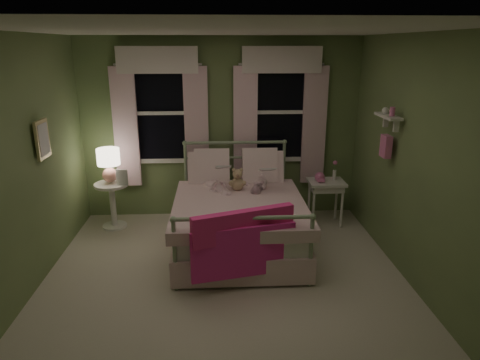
{
  "coord_description": "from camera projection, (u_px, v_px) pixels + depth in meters",
  "views": [
    {
      "loc": [
        -0.06,
        -4.05,
        2.48
      ],
      "look_at": [
        0.19,
        0.6,
        1.0
      ],
      "focal_mm": 32.0,
      "sensor_mm": 36.0,
      "label": 1
    }
  ],
  "objects": [
    {
      "name": "room_shell",
      "position": [
        224.0,
        170.0,
        4.21
      ],
      "size": [
        4.2,
        4.2,
        4.2
      ],
      "color": "beige",
      "rests_on": "ground"
    },
    {
      "name": "bed",
      "position": [
        238.0,
        218.0,
        5.4
      ],
      "size": [
        1.58,
        2.04,
        1.18
      ],
      "color": "white",
      "rests_on": "ground"
    },
    {
      "name": "pink_throw",
      "position": [
        244.0,
        236.0,
        4.36
      ],
      "size": [
        1.08,
        0.45,
        0.71
      ],
      "color": "#F12F82",
      "rests_on": "bed"
    },
    {
      "name": "child_left",
      "position": [
        215.0,
        164.0,
        5.61
      ],
      "size": [
        0.35,
        0.29,
        0.81
      ],
      "primitive_type": "imported",
      "rotation": [
        0.0,
        0.0,
        3.51
      ],
      "color": "#F7D1DD",
      "rests_on": "bed"
    },
    {
      "name": "child_right",
      "position": [
        258.0,
        168.0,
        5.66
      ],
      "size": [
        0.4,
        0.34,
        0.71
      ],
      "primitive_type": "imported",
      "rotation": [
        0.0,
        0.0,
        2.9
      ],
      "color": "#F7D1DD",
      "rests_on": "bed"
    },
    {
      "name": "book_left",
      "position": [
        216.0,
        171.0,
        5.38
      ],
      "size": [
        0.2,
        0.12,
        0.26
      ],
      "primitive_type": "imported",
      "rotation": [
        1.22,
        0.0,
        0.01
      ],
      "color": "beige",
      "rests_on": "child_left"
    },
    {
      "name": "book_right",
      "position": [
        260.0,
        173.0,
        5.42
      ],
      "size": [
        0.2,
        0.12,
        0.26
      ],
      "primitive_type": "imported",
      "rotation": [
        1.22,
        0.0,
        0.02
      ],
      "color": "beige",
      "rests_on": "child_right"
    },
    {
      "name": "teddy_bear",
      "position": [
        237.0,
        181.0,
        5.53
      ],
      "size": [
        0.23,
        0.18,
        0.31
      ],
      "color": "tan",
      "rests_on": "bed"
    },
    {
      "name": "nightstand_left",
      "position": [
        112.0,
        199.0,
        5.97
      ],
      "size": [
        0.46,
        0.46,
        0.65
      ],
      "color": "white",
      "rests_on": "ground"
    },
    {
      "name": "table_lamp",
      "position": [
        109.0,
        162.0,
        5.8
      ],
      "size": [
        0.31,
        0.31,
        0.47
      ],
      "color": "#EC9C8B",
      "rests_on": "nightstand_left"
    },
    {
      "name": "book_nightstand",
      "position": [
        117.0,
        184.0,
        5.82
      ],
      "size": [
        0.21,
        0.25,
        0.02
      ],
      "primitive_type": "imported",
      "rotation": [
        0.0,
        0.0,
        -0.21
      ],
      "color": "beige",
      "rests_on": "nightstand_left"
    },
    {
      "name": "nightstand_right",
      "position": [
        326.0,
        188.0,
        6.03
      ],
      "size": [
        0.5,
        0.4,
        0.64
      ],
      "color": "white",
      "rests_on": "ground"
    },
    {
      "name": "pink_toy",
      "position": [
        320.0,
        177.0,
        5.97
      ],
      "size": [
        0.14,
        0.19,
        0.14
      ],
      "color": "pink",
      "rests_on": "nightstand_right"
    },
    {
      "name": "bud_vase",
      "position": [
        335.0,
        170.0,
        6.01
      ],
      "size": [
        0.06,
        0.06,
        0.28
      ],
      "color": "white",
      "rests_on": "nightstand_right"
    },
    {
      "name": "window_left",
      "position": [
        160.0,
        108.0,
        6.0
      ],
      "size": [
        1.34,
        0.13,
        1.96
      ],
      "color": "black",
      "rests_on": "room_shell"
    },
    {
      "name": "window_right",
      "position": [
        280.0,
        107.0,
        6.09
      ],
      "size": [
        1.34,
        0.13,
        1.96
      ],
      "color": "black",
      "rests_on": "room_shell"
    },
    {
      "name": "wall_shelf",
      "position": [
        387.0,
        132.0,
        4.91
      ],
      "size": [
        0.15,
        0.5,
        0.6
      ],
      "color": "white",
      "rests_on": "room_shell"
    },
    {
      "name": "framed_picture",
      "position": [
        43.0,
        139.0,
        4.62
      ],
      "size": [
        0.03,
        0.32,
        0.42
      ],
      "color": "beige",
      "rests_on": "room_shell"
    }
  ]
}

